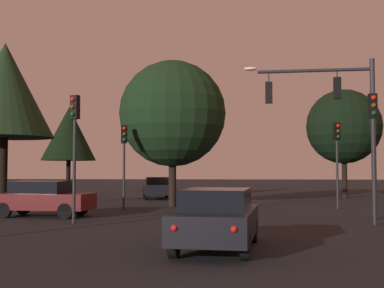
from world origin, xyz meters
name	(u,v)px	position (x,y,z in m)	size (l,w,h in m)	color
ground_plane	(233,203)	(0.00, 24.50, 0.00)	(168.00, 168.00, 0.00)	black
traffic_signal_mast_arm	(336,109)	(4.32, 14.83, 4.52)	(5.34, 0.58, 6.57)	#232326
traffic_light_corner_left	(337,148)	(5.40, 20.31, 3.15)	(0.36, 0.39, 4.45)	#232326
traffic_light_corner_right	(373,132)	(5.21, 12.51, 3.37)	(0.30, 0.35, 4.79)	#232326
traffic_light_median	(74,133)	(-5.84, 12.07, 3.38)	(0.36, 0.38, 4.81)	#232326
traffic_light_far_side	(124,150)	(-5.37, 18.44, 3.00)	(0.36, 0.38, 4.23)	#232326
car_nearside_lane	(217,218)	(-0.25, 6.26, 0.80)	(2.20, 4.56, 1.52)	black
car_crossing_left	(43,198)	(-8.07, 14.72, 0.79)	(4.34, 2.18, 1.52)	#4C0F0F
car_far_lane	(157,187)	(-5.38, 28.97, 0.79)	(2.67, 4.57, 1.52)	black
tree_left_far	(69,134)	(-13.61, 34.44, 5.02)	(4.47, 4.47, 7.25)	black
tree_center_horizon	(173,114)	(-3.28, 21.11, 5.09)	(5.83, 5.83, 8.02)	black
tree_right_cluster	(344,127)	(7.95, 31.09, 5.15)	(5.38, 5.38, 7.85)	black
tree_lot_edge	(5,90)	(-12.49, 20.27, 6.38)	(5.39, 5.39, 9.03)	black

